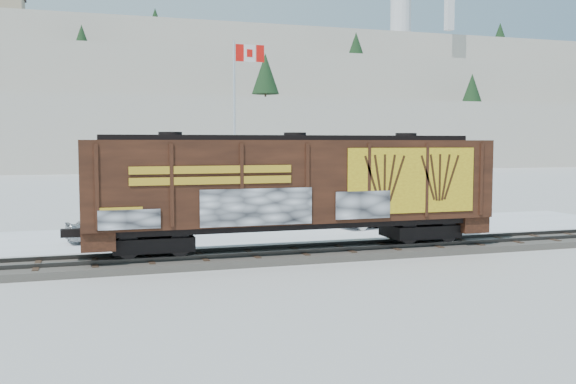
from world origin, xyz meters
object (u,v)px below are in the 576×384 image
object	(u,v)px
flagpole	(237,156)
car_white	(374,215)
car_silver	(110,227)
car_dark	(392,212)
hopper_railcar	(295,185)

from	to	relation	value
flagpole	car_white	world-z (taller)	flagpole
car_silver	car_dark	bearing A→B (deg)	-95.81
hopper_railcar	flagpole	bearing A→B (deg)	87.70
car_silver	car_dark	world-z (taller)	car_dark
car_white	hopper_railcar	bearing A→B (deg)	123.42
flagpole	hopper_railcar	bearing A→B (deg)	-92.30
flagpole	car_dark	world-z (taller)	flagpole
flagpole	car_white	size ratio (longest dim) A/B	2.58
flagpole	car_silver	world-z (taller)	flagpole
hopper_railcar	car_silver	xyz separation A→B (m)	(-7.07, 6.52, -2.24)
car_silver	car_dark	size ratio (longest dim) A/B	0.81
car_white	car_dark	size ratio (longest dim) A/B	0.82
hopper_railcar	car_dark	xyz separation A→B (m)	(8.48, 8.06, -2.20)
hopper_railcar	car_silver	bearing A→B (deg)	137.32
hopper_railcar	flagpole	distance (m)	12.66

